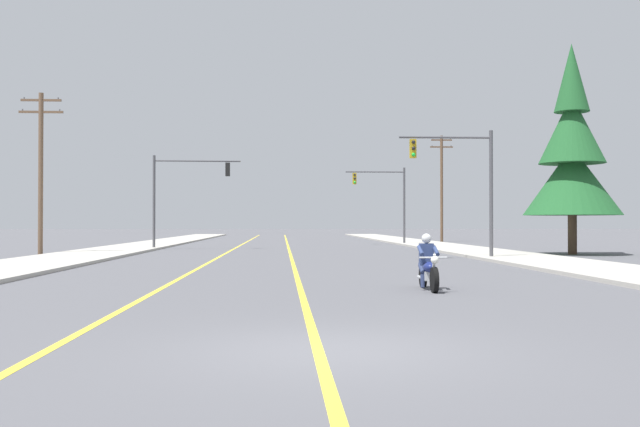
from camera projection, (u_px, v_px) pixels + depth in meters
ground_plane at (330, 350)px, 9.82m from camera, size 400.00×400.00×0.00m
lane_stripe_center at (288, 246)px, 54.74m from camera, size 0.16×100.00×0.01m
lane_stripe_left at (239, 246)px, 54.54m from camera, size 0.16×100.00×0.01m
sidewalk_kerb_right at (446, 247)px, 50.34m from camera, size 4.40×110.00×0.14m
sidewalk_kerb_left at (132, 247)px, 49.18m from camera, size 4.40×110.00×0.14m
motorcycle_with_rider at (428, 267)px, 18.75m from camera, size 0.70×2.19×1.46m
traffic_signal_near_right at (465, 174)px, 34.66m from camera, size 4.55×0.37×6.20m
traffic_signal_near_left at (180, 187)px, 47.66m from camera, size 5.76×0.47×6.20m
traffic_signal_mid_right at (387, 194)px, 57.97m from camera, size 4.82×0.37×6.20m
utility_pole_left_near at (41, 167)px, 39.63m from camera, size 2.39×0.26×8.90m
utility_pole_right_far at (442, 185)px, 67.17m from camera, size 2.14×0.26×9.88m
conifer_tree_right_verge_near at (572, 157)px, 39.88m from camera, size 5.31×5.31×11.70m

